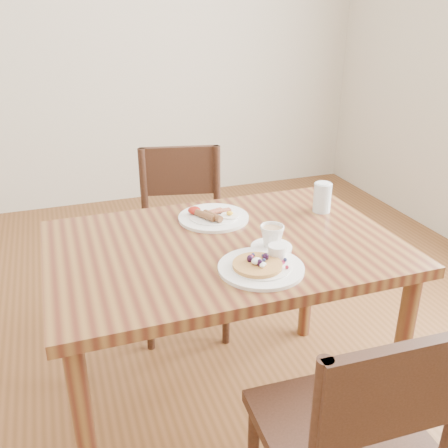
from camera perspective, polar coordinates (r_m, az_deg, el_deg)
name	(u,v)px	position (r m, az deg, el deg)	size (l,w,h in m)	color
ground	(224,407)	(2.17, 0.00, -20.18)	(5.00, 5.00, 0.00)	brown
dining_table	(224,267)	(1.78, 0.00, -4.97)	(1.20, 0.80, 0.75)	brown
chair_near	(353,436)	(1.43, 14.52, -22.39)	(0.44, 0.44, 0.88)	#3A1F15
chair_far	(183,232)	(2.43, -4.69, -0.90)	(0.50, 0.50, 0.88)	#3A1F15
pancake_plate	(262,265)	(1.56, 4.36, -4.71)	(0.27, 0.27, 0.06)	white
breakfast_plate	(213,217)	(1.91, -1.32, 0.86)	(0.27, 0.27, 0.04)	white
teacup_saucer	(272,239)	(1.68, 5.48, -1.66)	(0.14, 0.14, 0.08)	white
water_glass	(322,197)	(2.01, 11.17, 2.99)	(0.07, 0.07, 0.12)	silver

